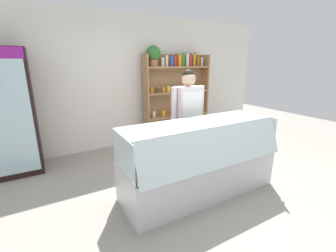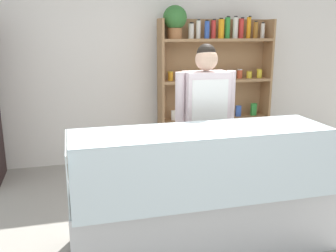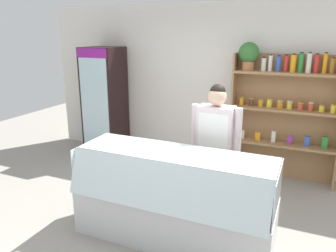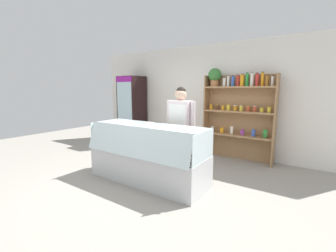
# 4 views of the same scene
# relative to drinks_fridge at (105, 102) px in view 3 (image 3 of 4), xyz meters

# --- Properties ---
(ground_plane) EXTENTS (12.00, 12.00, 0.00)m
(ground_plane) POSITION_rel_drinks_fridge_xyz_m (2.16, -1.93, -0.99)
(ground_plane) COLOR gray
(back_wall) EXTENTS (6.80, 0.10, 2.70)m
(back_wall) POSITION_rel_drinks_fridge_xyz_m (2.16, 0.42, 0.36)
(back_wall) COLOR white
(back_wall) RESTS_ON ground
(drinks_fridge) EXTENTS (0.64, 0.63, 1.98)m
(drinks_fridge) POSITION_rel_drinks_fridge_xyz_m (0.00, 0.00, 0.00)
(drinks_fridge) COLOR black
(drinks_fridge) RESTS_ON ground
(shelving_unit) EXTENTS (1.57, 0.30, 2.09)m
(shelving_unit) POSITION_rel_drinks_fridge_xyz_m (3.02, 0.16, 0.23)
(shelving_unit) COLOR #9E754C
(shelving_unit) RESTS_ON ground
(deli_display_case) EXTENTS (2.15, 0.80, 1.01)m
(deli_display_case) POSITION_rel_drinks_fridge_xyz_m (2.19, -1.96, -0.68)
(deli_display_case) COLOR silver
(deli_display_case) RESTS_ON ground
(shop_clerk) EXTENTS (0.61, 0.25, 1.66)m
(shop_clerk) POSITION_rel_drinks_fridge_xyz_m (2.45, -1.28, -0.01)
(shop_clerk) COLOR #2D2D38
(shop_clerk) RESTS_ON ground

